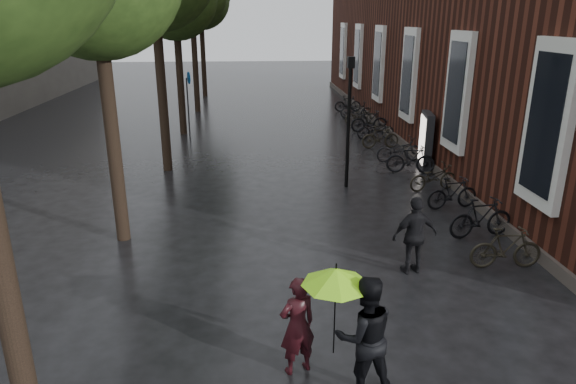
{
  "coord_description": "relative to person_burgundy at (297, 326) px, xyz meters",
  "views": [
    {
      "loc": [
        -0.91,
        -4.86,
        5.2
      ],
      "look_at": [
        -0.08,
        6.41,
        1.32
      ],
      "focal_mm": 32.0,
      "sensor_mm": 36.0,
      "label": 1
    }
  ],
  "objects": [
    {
      "name": "ad_lightbox",
      "position": [
        5.58,
        10.87,
        0.2
      ],
      "size": [
        0.3,
        1.33,
        2.0
      ],
      "rotation": [
        0.0,
        0.0,
        -0.18
      ],
      "color": "black",
      "rests_on": "ground"
    },
    {
      "name": "cycle_sign",
      "position": [
        -3.35,
        16.54,
        1.12
      ],
      "size": [
        0.15,
        0.53,
        2.91
      ],
      "rotation": [
        0.0,
        0.0,
        0.34
      ],
      "color": "#262628",
      "rests_on": "ground"
    },
    {
      "name": "parked_bicycles",
      "position": [
        4.93,
        12.96,
        -0.34
      ],
      "size": [
        1.97,
        19.98,
        1.05
      ],
      "color": "black",
      "rests_on": "ground"
    },
    {
      "name": "lime_umbrella",
      "position": [
        0.51,
        -0.27,
        0.95
      ],
      "size": [
        0.99,
        0.99,
        1.47
      ],
      "rotation": [
        0.0,
        0.0,
        0.01
      ],
      "color": "black",
      "rests_on": "ground"
    },
    {
      "name": "person_black",
      "position": [
        0.91,
        -0.48,
        0.11
      ],
      "size": [
        0.96,
        0.78,
        1.83
      ],
      "primitive_type": "imported",
      "rotation": [
        0.0,
        0.0,
        3.24
      ],
      "color": "black",
      "rests_on": "ground"
    },
    {
      "name": "pedestrian_walking",
      "position": [
        2.75,
        3.05,
        0.04
      ],
      "size": [
        1.05,
        0.58,
        1.7
      ],
      "primitive_type": "imported",
      "rotation": [
        0.0,
        0.0,
        3.31
      ],
      "color": "black",
      "rests_on": "ground"
    },
    {
      "name": "lamp_post",
      "position": [
        2.39,
        8.91,
        1.67
      ],
      "size": [
        0.21,
        0.21,
        4.07
      ],
      "rotation": [
        0.0,
        0.0,
        0.1
      ],
      "color": "black",
      "rests_on": "ground"
    },
    {
      "name": "person_burgundy",
      "position": [
        0.0,
        0.0,
        0.0
      ],
      "size": [
        0.69,
        0.58,
        1.61
      ],
      "primitive_type": "imported",
      "rotation": [
        0.0,
        0.0,
        3.53
      ],
      "color": "black",
      "rests_on": "ground"
    }
  ]
}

